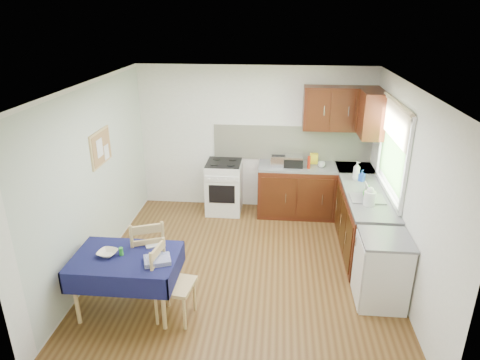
# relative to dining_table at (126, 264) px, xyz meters

# --- Properties ---
(floor) EXTENTS (4.20, 4.20, 0.00)m
(floor) POSITION_rel_dining_table_xyz_m (1.28, 0.97, -0.62)
(floor) COLOR #513215
(floor) RESTS_ON ground
(ceiling) EXTENTS (4.00, 4.20, 0.02)m
(ceiling) POSITION_rel_dining_table_xyz_m (1.28, 0.97, 1.88)
(ceiling) COLOR silver
(ceiling) RESTS_ON wall_back
(wall_back) EXTENTS (4.00, 0.02, 2.50)m
(wall_back) POSITION_rel_dining_table_xyz_m (1.28, 3.07, 0.63)
(wall_back) COLOR silver
(wall_back) RESTS_ON ground
(wall_front) EXTENTS (4.00, 0.02, 2.50)m
(wall_front) POSITION_rel_dining_table_xyz_m (1.28, -1.13, 0.63)
(wall_front) COLOR silver
(wall_front) RESTS_ON ground
(wall_left) EXTENTS (0.02, 4.20, 2.50)m
(wall_left) POSITION_rel_dining_table_xyz_m (-0.72, 0.97, 0.63)
(wall_left) COLOR silver
(wall_left) RESTS_ON ground
(wall_right) EXTENTS (0.02, 4.20, 2.50)m
(wall_right) POSITION_rel_dining_table_xyz_m (3.28, 0.97, 0.63)
(wall_right) COLOR silver
(wall_right) RESTS_ON ground
(base_cabinets) EXTENTS (1.90, 2.30, 0.86)m
(base_cabinets) POSITION_rel_dining_table_xyz_m (2.63, 2.22, -0.19)
(base_cabinets) COLOR #331309
(base_cabinets) RESTS_ON ground
(worktop_back) EXTENTS (1.90, 0.60, 0.04)m
(worktop_back) POSITION_rel_dining_table_xyz_m (2.33, 2.77, 0.26)
(worktop_back) COLOR slate
(worktop_back) RESTS_ON base_cabinets
(worktop_right) EXTENTS (0.60, 1.70, 0.04)m
(worktop_right) POSITION_rel_dining_table_xyz_m (2.98, 1.62, 0.26)
(worktop_right) COLOR slate
(worktop_right) RESTS_ON base_cabinets
(worktop_corner) EXTENTS (0.60, 0.60, 0.04)m
(worktop_corner) POSITION_rel_dining_table_xyz_m (2.98, 2.77, 0.26)
(worktop_corner) COLOR slate
(worktop_corner) RESTS_ON base_cabinets
(splashback) EXTENTS (2.70, 0.02, 0.60)m
(splashback) POSITION_rel_dining_table_xyz_m (1.93, 3.05, 0.58)
(splashback) COLOR #F3EECE
(splashback) RESTS_ON wall_back
(upper_cabinets) EXTENTS (1.20, 0.85, 0.70)m
(upper_cabinets) POSITION_rel_dining_table_xyz_m (2.80, 2.77, 1.23)
(upper_cabinets) COLOR #331309
(upper_cabinets) RESTS_ON wall_back
(stove) EXTENTS (0.60, 0.61, 0.92)m
(stove) POSITION_rel_dining_table_xyz_m (0.78, 2.76, -0.16)
(stove) COLOR silver
(stove) RESTS_ON ground
(window) EXTENTS (0.04, 1.48, 1.26)m
(window) POSITION_rel_dining_table_xyz_m (3.25, 1.67, 1.03)
(window) COLOR #325B25
(window) RESTS_ON wall_right
(fridge) EXTENTS (0.58, 0.60, 0.89)m
(fridge) POSITION_rel_dining_table_xyz_m (2.98, 0.42, -0.18)
(fridge) COLOR silver
(fridge) RESTS_ON ground
(corkboard) EXTENTS (0.04, 0.62, 0.47)m
(corkboard) POSITION_rel_dining_table_xyz_m (-0.69, 1.27, 0.98)
(corkboard) COLOR tan
(corkboard) RESTS_ON wall_left
(dining_table) EXTENTS (1.20, 0.81, 0.72)m
(dining_table) POSITION_rel_dining_table_xyz_m (0.00, 0.00, 0.00)
(dining_table) COLOR #100F3C
(dining_table) RESTS_ON ground
(chair_far) EXTENTS (0.58, 0.58, 1.01)m
(chair_far) POSITION_rel_dining_table_xyz_m (0.14, 0.40, -0.08)
(chair_far) COLOR tan
(chair_far) RESTS_ON ground
(chair_near) EXTENTS (0.47, 0.47, 0.94)m
(chair_near) POSITION_rel_dining_table_xyz_m (0.54, -0.10, -0.12)
(chair_near) COLOR tan
(chair_near) RESTS_ON ground
(toaster) EXTENTS (0.26, 0.16, 0.20)m
(toaster) POSITION_rel_dining_table_xyz_m (1.70, 2.69, 0.37)
(toaster) COLOR silver
(toaster) RESTS_ON worktop_back
(sandwich_press) EXTENTS (0.31, 0.27, 0.18)m
(sandwich_press) POSITION_rel_dining_table_xyz_m (1.95, 2.73, 0.37)
(sandwich_press) COLOR black
(sandwich_press) RESTS_ON worktop_back
(sauce_bottle) EXTENTS (0.05, 0.05, 0.21)m
(sauce_bottle) POSITION_rel_dining_table_xyz_m (2.20, 2.62, 0.39)
(sauce_bottle) COLOR #AC230D
(sauce_bottle) RESTS_ON worktop_back
(yellow_packet) EXTENTS (0.15, 0.11, 0.17)m
(yellow_packet) POSITION_rel_dining_table_xyz_m (2.30, 2.89, 0.37)
(yellow_packet) COLOR yellow
(yellow_packet) RESTS_ON worktop_back
(dish_rack) EXTENTS (0.46, 0.35, 0.22)m
(dish_rack) POSITION_rel_dining_table_xyz_m (2.94, 1.46, 0.31)
(dish_rack) COLOR gray
(dish_rack) RESTS_ON worktop_right
(kettle) EXTENTS (0.15, 0.15, 0.26)m
(kettle) POSITION_rel_dining_table_xyz_m (2.93, 1.27, 0.40)
(kettle) COLOR silver
(kettle) RESTS_ON worktop_right
(cup) EXTENTS (0.14, 0.14, 0.09)m
(cup) POSITION_rel_dining_table_xyz_m (2.42, 2.71, 0.33)
(cup) COLOR silver
(cup) RESTS_ON worktop_back
(soap_bottle_a) EXTENTS (0.16, 0.16, 0.29)m
(soap_bottle_a) POSITION_rel_dining_table_xyz_m (2.90, 2.19, 0.43)
(soap_bottle_a) COLOR silver
(soap_bottle_a) RESTS_ON worktop_right
(soap_bottle_b) EXTENTS (0.11, 0.11, 0.18)m
(soap_bottle_b) POSITION_rel_dining_table_xyz_m (2.98, 2.14, 0.37)
(soap_bottle_b) COLOR #1F46B9
(soap_bottle_b) RESTS_ON worktop_right
(soap_bottle_c) EXTENTS (0.18, 0.18, 0.18)m
(soap_bottle_c) POSITION_rel_dining_table_xyz_m (2.96, 1.52, 0.37)
(soap_bottle_c) COLOR green
(soap_bottle_c) RESTS_ON worktop_right
(plate_bowl) EXTENTS (0.25, 0.25, 0.05)m
(plate_bowl) POSITION_rel_dining_table_xyz_m (-0.21, 0.00, 0.13)
(plate_bowl) COLOR #EFE3C3
(plate_bowl) RESTS_ON dining_table
(book) EXTENTS (0.23, 0.26, 0.02)m
(book) POSITION_rel_dining_table_xyz_m (0.15, 0.26, 0.11)
(book) COLOR white
(book) RESTS_ON dining_table
(spice_jar) EXTENTS (0.05, 0.05, 0.10)m
(spice_jar) POSITION_rel_dining_table_xyz_m (-0.05, 0.02, 0.15)
(spice_jar) COLOR green
(spice_jar) RESTS_ON dining_table
(tea_towel) EXTENTS (0.35, 0.31, 0.05)m
(tea_towel) POSITION_rel_dining_table_xyz_m (0.40, -0.08, 0.13)
(tea_towel) COLOR navy
(tea_towel) RESTS_ON dining_table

